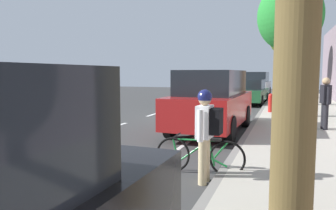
{
  "coord_description": "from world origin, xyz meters",
  "views": [
    {
      "loc": [
        3.1,
        -13.25,
        1.9
      ],
      "look_at": [
        1.17,
        -7.94,
        1.34
      ],
      "focal_mm": 34.38,
      "sensor_mm": 36.0,
      "label": 1
    }
  ],
  "objects_px": {
    "parked_suv_silver_far": "(256,84)",
    "pedestrian_on_phone": "(325,100)",
    "parked_sedan_green_mid": "(250,92)",
    "street_tree_far_end": "(289,29)",
    "parked_suv_red_second": "(212,100)",
    "bicycle_at_curb": "(200,155)",
    "street_tree_mid_block": "(290,17)",
    "fire_hydrant": "(271,103)",
    "street_tree_corner": "(288,40)",
    "cyclist_with_backpack": "(206,127)"
  },
  "relations": [
    {
      "from": "street_tree_mid_block",
      "to": "street_tree_corner",
      "type": "height_order",
      "value": "street_tree_corner"
    },
    {
      "from": "parked_sedan_green_mid",
      "to": "street_tree_mid_block",
      "type": "xyz_separation_m",
      "value": [
        2.08,
        -6.2,
        3.37
      ]
    },
    {
      "from": "parked_suv_red_second",
      "to": "fire_hydrant",
      "type": "relative_size",
      "value": 5.66
    },
    {
      "from": "cyclist_with_backpack",
      "to": "bicycle_at_curb",
      "type": "bearing_deg",
      "value": 116.63
    },
    {
      "from": "parked_sedan_green_mid",
      "to": "street_tree_far_end",
      "type": "distance_m",
      "value": 4.25
    },
    {
      "from": "street_tree_mid_block",
      "to": "parked_sedan_green_mid",
      "type": "bearing_deg",
      "value": 108.52
    },
    {
      "from": "parked_suv_red_second",
      "to": "parked_suv_silver_far",
      "type": "relative_size",
      "value": 1.0
    },
    {
      "from": "parked_suv_red_second",
      "to": "fire_hydrant",
      "type": "height_order",
      "value": "parked_suv_red_second"
    },
    {
      "from": "street_tree_corner",
      "to": "pedestrian_on_phone",
      "type": "bearing_deg",
      "value": -85.35
    },
    {
      "from": "parked_sedan_green_mid",
      "to": "bicycle_at_curb",
      "type": "xyz_separation_m",
      "value": [
        0.51,
        -14.36,
        -0.39
      ]
    },
    {
      "from": "parked_suv_red_second",
      "to": "parked_sedan_green_mid",
      "type": "relative_size",
      "value": 1.06
    },
    {
      "from": "parked_suv_silver_far",
      "to": "street_tree_mid_block",
      "type": "height_order",
      "value": "street_tree_mid_block"
    },
    {
      "from": "fire_hydrant",
      "to": "street_tree_mid_block",
      "type": "bearing_deg",
      "value": -60.65
    },
    {
      "from": "pedestrian_on_phone",
      "to": "fire_hydrant",
      "type": "xyz_separation_m",
      "value": [
        -1.77,
        4.1,
        -0.49
      ]
    },
    {
      "from": "bicycle_at_curb",
      "to": "street_tree_mid_block",
      "type": "relative_size",
      "value": 0.32
    },
    {
      "from": "pedestrian_on_phone",
      "to": "fire_hydrant",
      "type": "bearing_deg",
      "value": 113.4
    },
    {
      "from": "bicycle_at_curb",
      "to": "street_tree_mid_block",
      "type": "height_order",
      "value": "street_tree_mid_block"
    },
    {
      "from": "parked_suv_silver_far",
      "to": "street_tree_far_end",
      "type": "relative_size",
      "value": 0.91
    },
    {
      "from": "street_tree_far_end",
      "to": "cyclist_with_backpack",
      "type": "bearing_deg",
      "value": -95.56
    },
    {
      "from": "street_tree_corner",
      "to": "pedestrian_on_phone",
      "type": "relative_size",
      "value": 3.36
    },
    {
      "from": "street_tree_far_end",
      "to": "parked_sedan_green_mid",
      "type": "bearing_deg",
      "value": 153.61
    },
    {
      "from": "street_tree_corner",
      "to": "street_tree_far_end",
      "type": "bearing_deg",
      "value": -90.0
    },
    {
      "from": "street_tree_far_end",
      "to": "pedestrian_on_phone",
      "type": "bearing_deg",
      "value": -82.24
    },
    {
      "from": "parked_sedan_green_mid",
      "to": "fire_hydrant",
      "type": "xyz_separation_m",
      "value": [
        1.4,
        -5.0,
        -0.18
      ]
    },
    {
      "from": "parked_suv_red_second",
      "to": "street_tree_far_end",
      "type": "height_order",
      "value": "street_tree_far_end"
    },
    {
      "from": "parked_suv_silver_far",
      "to": "pedestrian_on_phone",
      "type": "height_order",
      "value": "parked_suv_silver_far"
    },
    {
      "from": "street_tree_mid_block",
      "to": "pedestrian_on_phone",
      "type": "height_order",
      "value": "street_tree_mid_block"
    },
    {
      "from": "cyclist_with_backpack",
      "to": "fire_hydrant",
      "type": "height_order",
      "value": "cyclist_with_backpack"
    },
    {
      "from": "street_tree_far_end",
      "to": "bicycle_at_curb",
      "type": "bearing_deg",
      "value": -96.71
    },
    {
      "from": "parked_suv_silver_far",
      "to": "bicycle_at_curb",
      "type": "height_order",
      "value": "parked_suv_silver_far"
    },
    {
      "from": "cyclist_with_backpack",
      "to": "street_tree_far_end",
      "type": "bearing_deg",
      "value": 84.44
    },
    {
      "from": "bicycle_at_curb",
      "to": "cyclist_with_backpack",
      "type": "xyz_separation_m",
      "value": [
        0.23,
        -0.45,
        0.62
      ]
    },
    {
      "from": "cyclist_with_backpack",
      "to": "fire_hydrant",
      "type": "relative_size",
      "value": 1.94
    },
    {
      "from": "street_tree_far_end",
      "to": "street_tree_corner",
      "type": "xyz_separation_m",
      "value": [
        0.0,
        5.45,
        -0.09
      ]
    },
    {
      "from": "street_tree_corner",
      "to": "cyclist_with_backpack",
      "type": "bearing_deg",
      "value": -93.99
    },
    {
      "from": "street_tree_mid_block",
      "to": "cyclist_with_backpack",
      "type": "bearing_deg",
      "value": -98.86
    },
    {
      "from": "parked_suv_red_second",
      "to": "cyclist_with_backpack",
      "type": "distance_m",
      "value": 4.93
    },
    {
      "from": "pedestrian_on_phone",
      "to": "fire_hydrant",
      "type": "relative_size",
      "value": 1.93
    },
    {
      "from": "bicycle_at_curb",
      "to": "street_tree_far_end",
      "type": "height_order",
      "value": "street_tree_far_end"
    },
    {
      "from": "parked_suv_red_second",
      "to": "street_tree_corner",
      "type": "relative_size",
      "value": 0.88
    },
    {
      "from": "street_tree_mid_block",
      "to": "fire_hydrant",
      "type": "relative_size",
      "value": 6.45
    },
    {
      "from": "parked_suv_red_second",
      "to": "street_tree_far_end",
      "type": "bearing_deg",
      "value": 75.66
    },
    {
      "from": "street_tree_far_end",
      "to": "pedestrian_on_phone",
      "type": "distance_m",
      "value": 8.77
    },
    {
      "from": "street_tree_far_end",
      "to": "street_tree_corner",
      "type": "height_order",
      "value": "street_tree_corner"
    },
    {
      "from": "cyclist_with_backpack",
      "to": "street_tree_far_end",
      "type": "distance_m",
      "value": 14.24
    },
    {
      "from": "street_tree_far_end",
      "to": "parked_suv_silver_far",
      "type": "bearing_deg",
      "value": 107.22
    },
    {
      "from": "parked_suv_red_second",
      "to": "bicycle_at_curb",
      "type": "distance_m",
      "value": 4.49
    },
    {
      "from": "bicycle_at_curb",
      "to": "cyclist_with_backpack",
      "type": "bearing_deg",
      "value": -63.37
    },
    {
      "from": "parked_sedan_green_mid",
      "to": "street_tree_corner",
      "type": "xyz_separation_m",
      "value": [
        2.08,
        4.42,
        3.47
      ]
    },
    {
      "from": "parked_suv_red_second",
      "to": "fire_hydrant",
      "type": "bearing_deg",
      "value": 72.06
    }
  ]
}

